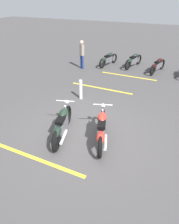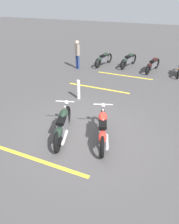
% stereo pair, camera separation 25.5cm
% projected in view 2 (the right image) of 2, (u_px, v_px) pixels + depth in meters
% --- Properties ---
extents(ground_plane, '(60.00, 60.00, 0.00)m').
position_uv_depth(ground_plane, '(85.00, 134.00, 7.21)').
color(ground_plane, '#474444').
extents(motorcycle_bright_foreground, '(2.15, 0.89, 1.04)m').
position_uv_depth(motorcycle_bright_foreground, '(103.00, 129.00, 6.66)').
color(motorcycle_bright_foreground, black).
rests_on(motorcycle_bright_foreground, ground).
extents(motorcycle_dark_foreground, '(2.17, 0.85, 1.04)m').
position_uv_depth(motorcycle_dark_foreground, '(63.00, 125.00, 6.85)').
color(motorcycle_dark_foreground, black).
rests_on(motorcycle_dark_foreground, ground).
extents(motorcycle_row_left, '(2.03, 0.59, 0.78)m').
position_uv_depth(motorcycle_row_left, '(153.00, 65.00, 12.65)').
color(motorcycle_row_left, black).
rests_on(motorcycle_row_left, ground).
extents(motorcycle_row_center, '(2.08, 0.60, 0.80)m').
position_uv_depth(motorcycle_row_center, '(128.00, 60.00, 13.48)').
color(motorcycle_row_center, black).
rests_on(motorcycle_row_center, ground).
extents(motorcycle_row_right, '(2.03, 0.55, 0.77)m').
position_uv_depth(motorcycle_row_right, '(103.00, 59.00, 13.73)').
color(motorcycle_row_right, black).
rests_on(motorcycle_row_right, ground).
extents(bystander_near_row, '(0.27, 0.29, 1.69)m').
position_uv_depth(bystander_near_row, '(77.00, 53.00, 12.88)').
color(bystander_near_row, navy).
rests_on(bystander_near_row, ground).
extents(bollard_post, '(0.14, 0.14, 0.87)m').
position_uv_depth(bollard_post, '(78.00, 90.00, 9.39)').
color(bollard_post, white).
rests_on(bollard_post, ground).
extents(parking_stripe_near, '(0.23, 3.20, 0.01)m').
position_uv_depth(parking_stripe_near, '(38.00, 160.00, 6.09)').
color(parking_stripe_near, yellow).
rests_on(parking_stripe_near, ground).
extents(parking_stripe_mid, '(0.23, 3.20, 0.01)m').
position_uv_depth(parking_stripe_mid, '(98.00, 88.00, 10.64)').
color(parking_stripe_mid, yellow).
rests_on(parking_stripe_mid, ground).
extents(parking_stripe_far, '(0.23, 3.20, 0.01)m').
position_uv_depth(parking_stripe_far, '(124.00, 76.00, 12.23)').
color(parking_stripe_far, yellow).
rests_on(parking_stripe_far, ground).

